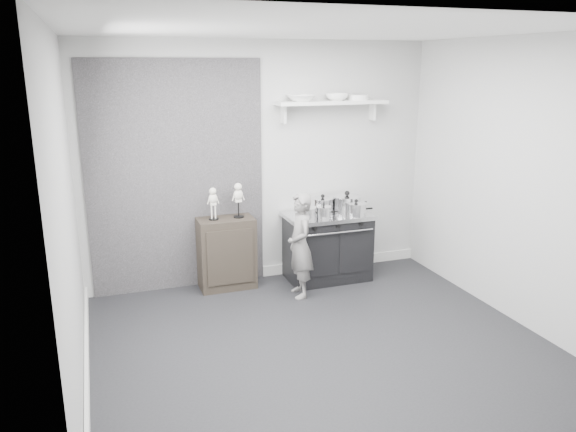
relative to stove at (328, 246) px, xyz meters
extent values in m
plane|color=black|center=(-0.70, -1.48, -0.40)|extent=(4.00, 4.00, 0.00)
cube|color=#A7A7A4|center=(-0.70, 0.32, 0.95)|extent=(4.00, 0.02, 2.70)
cube|color=#A7A7A4|center=(-0.70, -3.28, 0.95)|extent=(4.00, 0.02, 2.70)
cube|color=#A7A7A4|center=(-2.70, -1.48, 0.95)|extent=(0.02, 3.60, 2.70)
cube|color=#A7A7A4|center=(1.30, -1.48, 0.95)|extent=(0.02, 3.60, 2.70)
cube|color=silver|center=(-0.70, -1.48, 2.30)|extent=(4.00, 3.60, 0.02)
cube|color=black|center=(-1.65, 0.31, 0.85)|extent=(1.90, 0.02, 2.50)
cube|color=silver|center=(0.30, 0.30, -0.34)|extent=(2.00, 0.03, 0.12)
cube|color=silver|center=(-2.68, -1.48, -0.34)|extent=(0.03, 3.60, 0.12)
cube|color=silver|center=(0.10, 0.19, 1.62)|extent=(1.30, 0.26, 0.04)
cube|color=silver|center=(-0.45, 0.26, 1.50)|extent=(0.03, 0.12, 0.20)
cube|color=silver|center=(0.65, 0.26, 1.50)|extent=(0.03, 0.12, 0.20)
cube|color=black|center=(0.00, 0.00, -0.03)|extent=(0.92, 0.55, 0.74)
cube|color=silver|center=(0.00, 0.00, 0.37)|extent=(0.98, 0.59, 0.05)
cube|color=black|center=(-0.22, -0.27, -0.01)|extent=(0.39, 0.02, 0.48)
cube|color=black|center=(0.22, -0.27, -0.01)|extent=(0.39, 0.02, 0.48)
cylinder|color=silver|center=(0.00, -0.30, 0.25)|extent=(0.83, 0.02, 0.02)
cylinder|color=black|center=(-0.28, -0.29, 0.32)|extent=(0.04, 0.03, 0.04)
cylinder|color=black|center=(0.00, -0.29, 0.32)|extent=(0.04, 0.03, 0.04)
cylinder|color=black|center=(0.28, -0.29, 0.32)|extent=(0.04, 0.03, 0.04)
cube|color=black|center=(-1.17, 0.13, 0.00)|extent=(0.62, 0.36, 0.80)
imported|color=slate|center=(-0.48, -0.37, 0.17)|extent=(0.30, 0.43, 1.14)
cylinder|color=silver|center=(-0.31, -0.12, 0.45)|extent=(0.22, 0.22, 0.12)
cylinder|color=silver|center=(-0.31, -0.12, 0.51)|extent=(0.22, 0.22, 0.01)
sphere|color=black|center=(-0.31, -0.12, 0.54)|extent=(0.04, 0.04, 0.04)
cylinder|color=black|center=(-0.16, -0.12, 0.45)|extent=(0.10, 0.02, 0.02)
cylinder|color=silver|center=(-0.01, 0.13, 0.46)|extent=(0.25, 0.25, 0.14)
cylinder|color=silver|center=(-0.01, 0.13, 0.54)|extent=(0.26, 0.26, 0.01)
sphere|color=black|center=(-0.01, 0.13, 0.57)|extent=(0.05, 0.05, 0.05)
cylinder|color=black|center=(0.15, 0.13, 0.46)|extent=(0.10, 0.02, 0.02)
cylinder|color=silver|center=(0.27, 0.08, 0.47)|extent=(0.33, 0.33, 0.16)
cylinder|color=silver|center=(0.27, 0.08, 0.56)|extent=(0.34, 0.34, 0.01)
sphere|color=black|center=(0.27, 0.08, 0.59)|extent=(0.06, 0.06, 0.06)
cylinder|color=black|center=(0.47, 0.08, 0.47)|extent=(0.10, 0.02, 0.02)
cylinder|color=silver|center=(0.26, -0.17, 0.46)|extent=(0.23, 0.23, 0.13)
cylinder|color=silver|center=(0.26, -0.17, 0.53)|extent=(0.24, 0.24, 0.01)
sphere|color=black|center=(0.26, -0.17, 0.56)|extent=(0.04, 0.04, 0.04)
cylinder|color=black|center=(0.42, -0.17, 0.46)|extent=(0.10, 0.02, 0.02)
cylinder|color=silver|center=(-0.11, -0.13, 0.45)|extent=(0.17, 0.17, 0.11)
cylinder|color=silver|center=(-0.11, -0.13, 0.51)|extent=(0.17, 0.17, 0.01)
sphere|color=black|center=(-0.11, -0.13, 0.53)|extent=(0.03, 0.03, 0.03)
cylinder|color=black|center=(0.01, -0.13, 0.45)|extent=(0.10, 0.02, 0.02)
imported|color=white|center=(-0.27, 0.19, 1.68)|extent=(0.30, 0.30, 0.07)
imported|color=white|center=(0.16, 0.19, 1.68)|extent=(0.25, 0.25, 0.08)
cylinder|color=white|center=(0.43, 0.19, 1.67)|extent=(0.24, 0.24, 0.06)
camera|label=1|loc=(-2.48, -5.68, 2.05)|focal=35.00mm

